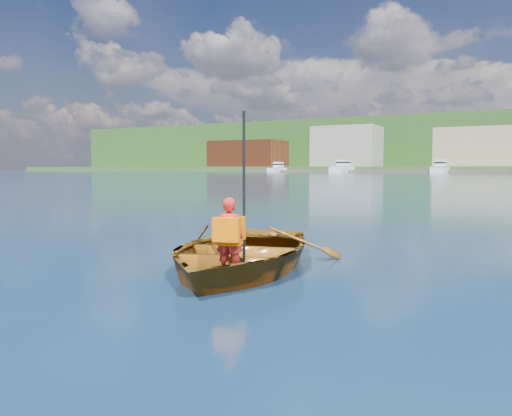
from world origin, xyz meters
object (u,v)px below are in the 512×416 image
(rowboat, at_px, (240,252))
(marina_yachts, at_px, (493,168))
(dock, at_px, (507,172))
(child_paddler, at_px, (230,234))

(rowboat, bearing_deg, marina_yachts, 91.08)
(dock, distance_m, marina_yachts, 5.87)
(rowboat, distance_m, child_paddler, 0.99)
(child_paddler, xyz_separation_m, dock, (0.33, 149.54, -0.23))
(rowboat, height_order, child_paddler, child_paddler)
(dock, bearing_deg, rowboat, -90.26)
(rowboat, relative_size, dock, 0.03)
(rowboat, height_order, marina_yachts, marina_yachts)
(child_paddler, distance_m, dock, 149.54)
(child_paddler, bearing_deg, rowboat, 111.79)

